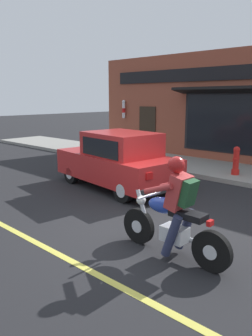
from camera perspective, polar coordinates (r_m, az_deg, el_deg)
name	(u,v)px	position (r m, az deg, el deg)	size (l,w,h in m)	color
ground_plane	(143,227)	(6.50, 2.95, -10.24)	(80.00, 80.00, 0.00)	black
sidewalk_curb	(174,163)	(12.46, 8.41, 0.87)	(2.60, 22.00, 0.14)	gray
storefront_building	(213,108)	(13.20, 14.98, 10.14)	(1.25, 10.86, 4.20)	brown
motorcycle_with_rider	(174,216)	(5.20, 8.31, -8.24)	(0.56, 2.02, 1.62)	black
car_hatchback	(117,161)	(9.06, -1.53, 1.25)	(2.11, 3.96, 1.57)	black
fire_hydrant	(236,161)	(10.64, 18.61, 1.18)	(0.36, 0.24, 0.88)	red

